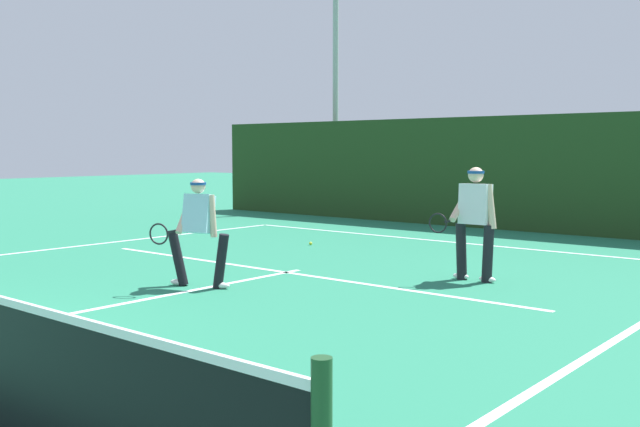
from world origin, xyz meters
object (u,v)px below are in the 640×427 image
(player_far, at_px, (474,218))
(light_pole, at_px, (336,57))
(player_near, at_px, (198,228))
(tennis_ball, at_px, (311,243))

(player_far, height_order, light_pole, light_pole)
(player_near, height_order, player_far, player_far)
(player_near, relative_size, player_far, 0.91)
(player_near, distance_m, tennis_ball, 4.84)
(player_far, bearing_deg, player_near, 44.70)
(player_near, distance_m, light_pole, 13.72)
(tennis_ball, height_order, light_pole, light_pole)
(player_far, bearing_deg, light_pole, -44.19)
(player_near, relative_size, tennis_ball, 23.25)
(tennis_ball, bearing_deg, light_pole, 125.17)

